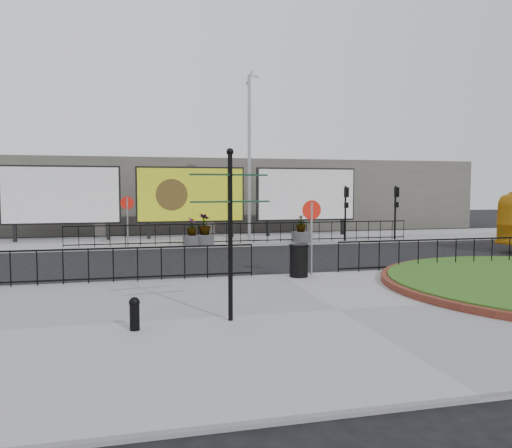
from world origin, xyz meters
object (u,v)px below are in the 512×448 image
object	(u,v)px
litter_bin	(299,260)
lamp_post	(249,155)
fingerpost_sign	(230,217)
planter_a	(192,235)
bollard	(135,312)
planter_b	(205,232)
billboard_mid	(191,195)
planter_c	(301,233)

from	to	relation	value
litter_bin	lamp_post	bearing A→B (deg)	85.04
lamp_post	fingerpost_sign	distance (m)	17.04
planter_a	fingerpost_sign	bearing A→B (deg)	-93.05
lamp_post	bollard	world-z (taller)	lamp_post
planter_b	fingerpost_sign	bearing A→B (deg)	-95.57
billboard_mid	fingerpost_sign	xyz separation A→B (m)	(-1.14, -18.32, -0.24)
planter_b	planter_a	bearing A→B (deg)	-180.00
billboard_mid	litter_bin	distance (m)	13.86
litter_bin	planter_b	bearing A→B (deg)	99.65
planter_b	planter_c	bearing A→B (deg)	-0.00
planter_b	litter_bin	bearing A→B (deg)	-80.35
planter_c	fingerpost_sign	bearing A→B (deg)	-114.14
billboard_mid	bollard	world-z (taller)	billboard_mid
bollard	planter_a	xyz separation A→B (m)	(2.80, 15.03, 0.12)
planter_b	bollard	bearing A→B (deg)	-102.95
lamp_post	planter_b	size ratio (longest dim) A/B	5.79
fingerpost_sign	planter_c	size ratio (longest dim) A/B	2.51
lamp_post	litter_bin	xyz separation A→B (m)	(-1.01, -11.60, -4.17)
planter_a	lamp_post	bearing A→B (deg)	25.46
billboard_mid	bollard	xyz separation A→B (m)	(-3.16, -18.61, -2.11)
litter_bin	bollard	bearing A→B (deg)	-135.69
lamp_post	bollard	size ratio (longest dim) A/B	13.62
billboard_mid	planter_a	world-z (taller)	billboard_mid
planter_a	planter_c	world-z (taller)	planter_c
bollard	litter_bin	size ratio (longest dim) A/B	0.64
fingerpost_sign	planter_b	distance (m)	14.90
bollard	lamp_post	bearing A→B (deg)	69.67
bollard	planter_b	bearing A→B (deg)	77.05
fingerpost_sign	planter_a	xyz separation A→B (m)	(0.78, 14.75, -1.74)
billboard_mid	bollard	bearing A→B (deg)	-99.63
planter_b	planter_c	distance (m)	5.17
billboard_mid	lamp_post	distance (m)	4.23
litter_bin	planter_b	world-z (taller)	planter_b
lamp_post	planter_c	bearing A→B (deg)	-33.03
fingerpost_sign	bollard	xyz separation A→B (m)	(-2.02, -0.29, -1.87)
bollard	planter_a	size ratio (longest dim) A/B	0.49
billboard_mid	litter_bin	size ratio (longest dim) A/B	5.86
planter_c	litter_bin	bearing A→B (deg)	-109.13
fingerpost_sign	litter_bin	distance (m)	5.94
litter_bin	planter_c	bearing A→B (deg)	70.87
bollard	planter_b	distance (m)	15.43
lamp_post	fingerpost_sign	bearing A→B (deg)	-104.23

